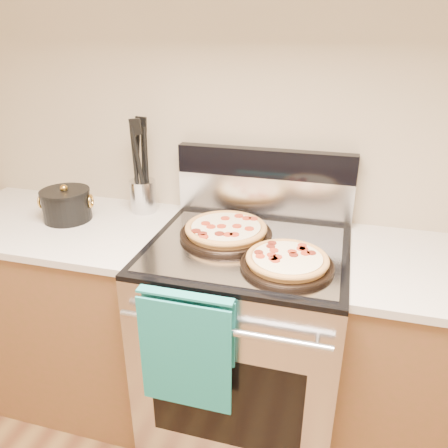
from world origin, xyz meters
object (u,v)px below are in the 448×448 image
(pepperoni_pizza_front, at_px, (287,261))
(pepperoni_pizza_back, at_px, (226,230))
(utensil_crock, at_px, (143,196))
(saucepan, at_px, (67,206))
(range_body, at_px, (245,344))

(pepperoni_pizza_front, bearing_deg, pepperoni_pizza_back, 145.91)
(pepperoni_pizza_front, relative_size, utensil_crock, 2.17)
(pepperoni_pizza_back, height_order, saucepan, saucepan)
(pepperoni_pizza_back, distance_m, utensil_crock, 0.49)
(range_body, xyz_separation_m, pepperoni_pizza_back, (-0.10, 0.05, 0.50))
(pepperoni_pizza_back, bearing_deg, utensil_crock, 156.45)
(range_body, relative_size, saucepan, 4.41)
(saucepan, bearing_deg, pepperoni_pizza_back, -1.01)
(pepperoni_pizza_front, relative_size, saucepan, 1.56)
(utensil_crock, bearing_deg, saucepan, -147.22)
(pepperoni_pizza_back, height_order, pepperoni_pizza_front, pepperoni_pizza_back)
(pepperoni_pizza_back, relative_size, utensil_crock, 2.46)
(range_body, bearing_deg, utensil_crock, 156.16)
(pepperoni_pizza_front, xyz_separation_m, saucepan, (-0.99, 0.19, 0.02))
(range_body, distance_m, saucepan, 0.98)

